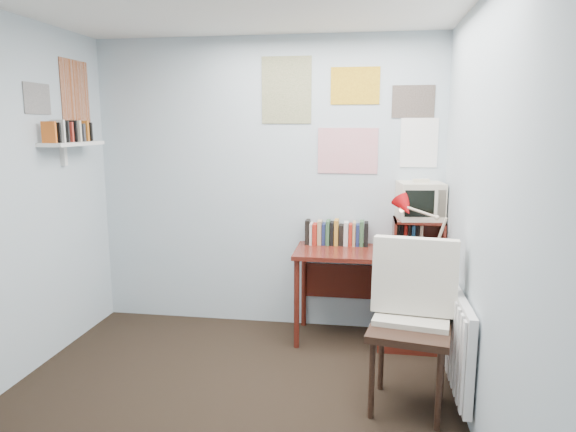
% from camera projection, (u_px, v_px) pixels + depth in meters
% --- Properties ---
extents(back_wall, '(3.00, 0.02, 2.50)m').
position_uv_depth(back_wall, '(266.00, 185.00, 4.46)').
color(back_wall, '#B2C1CB').
rests_on(back_wall, ground).
extents(right_wall, '(0.02, 3.50, 2.50)m').
position_uv_depth(right_wall, '(496.00, 231.00, 2.53)').
color(right_wall, '#B2C1CB').
rests_on(right_wall, ground).
extents(desk, '(1.20, 0.55, 0.76)m').
position_uv_depth(desk, '(402.00, 294.00, 4.17)').
color(desk, '#561C13').
rests_on(desk, ground).
extents(desk_chair, '(0.61, 0.59, 1.03)m').
position_uv_depth(desk_chair, '(410.00, 331.00, 3.15)').
color(desk_chair, black).
rests_on(desk_chair, ground).
extents(desk_lamp, '(0.33, 0.29, 0.42)m').
position_uv_depth(desk_lamp, '(443.00, 232.00, 3.83)').
color(desk_lamp, red).
rests_on(desk_lamp, desk).
extents(tv_riser, '(0.40, 0.30, 0.25)m').
position_uv_depth(tv_riser, '(418.00, 234.00, 4.17)').
color(tv_riser, '#561C13').
rests_on(tv_riser, desk).
extents(crt_tv, '(0.38, 0.36, 0.33)m').
position_uv_depth(crt_tv, '(420.00, 199.00, 4.14)').
color(crt_tv, beige).
rests_on(crt_tv, tv_riser).
extents(book_row, '(0.60, 0.14, 0.22)m').
position_uv_depth(book_row, '(341.00, 232.00, 4.34)').
color(book_row, '#561C13').
rests_on(book_row, desk).
extents(radiator, '(0.09, 0.80, 0.60)m').
position_uv_depth(radiator, '(458.00, 342.00, 3.22)').
color(radiator, white).
rests_on(radiator, right_wall).
extents(wall_shelf, '(0.20, 0.62, 0.24)m').
position_uv_depth(wall_shelf, '(72.00, 144.00, 3.97)').
color(wall_shelf, white).
rests_on(wall_shelf, left_wall).
extents(posters_back, '(1.20, 0.01, 0.90)m').
position_uv_depth(posters_back, '(348.00, 114.00, 4.24)').
color(posters_back, white).
rests_on(posters_back, back_wall).
extents(posters_left, '(0.01, 0.70, 0.60)m').
position_uv_depth(posters_left, '(57.00, 94.00, 3.92)').
color(posters_left, white).
rests_on(posters_left, left_wall).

